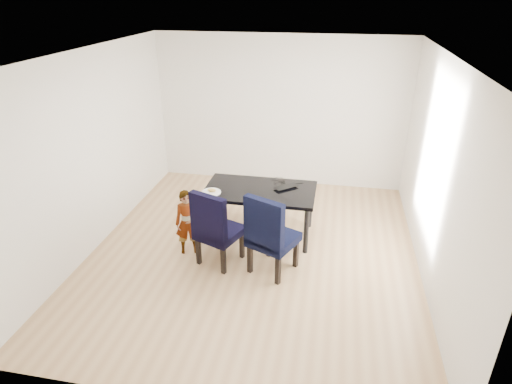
% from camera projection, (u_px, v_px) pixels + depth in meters
% --- Properties ---
extents(floor, '(4.50, 5.00, 0.01)m').
position_uv_depth(floor, '(253.00, 252.00, 6.07)').
color(floor, tan).
rests_on(floor, ground).
extents(ceiling, '(4.50, 5.00, 0.01)m').
position_uv_depth(ceiling, '(253.00, 54.00, 4.89)').
color(ceiling, white).
rests_on(ceiling, wall_back).
extents(wall_back, '(4.50, 0.01, 2.70)m').
position_uv_depth(wall_back, '(280.00, 112.00, 7.69)').
color(wall_back, white).
rests_on(wall_back, ground).
extents(wall_front, '(4.50, 0.01, 2.70)m').
position_uv_depth(wall_front, '(190.00, 285.00, 3.26)').
color(wall_front, silver).
rests_on(wall_front, ground).
extents(wall_left, '(0.01, 5.00, 2.70)m').
position_uv_depth(wall_left, '(92.00, 152.00, 5.86)').
color(wall_left, white).
rests_on(wall_left, ground).
extents(wall_right, '(0.01, 5.00, 2.70)m').
position_uv_depth(wall_right, '(438.00, 177.00, 5.10)').
color(wall_right, white).
rests_on(wall_right, ground).
extents(dining_table, '(1.60, 0.90, 0.75)m').
position_uv_depth(dining_table, '(260.00, 212.00, 6.34)').
color(dining_table, black).
rests_on(dining_table, floor).
extents(chair_left, '(0.68, 0.69, 1.09)m').
position_uv_depth(chair_left, '(220.00, 226.00, 5.65)').
color(chair_left, black).
rests_on(chair_left, floor).
extents(chair_right, '(0.72, 0.73, 1.13)m').
position_uv_depth(chair_right, '(274.00, 233.00, 5.46)').
color(chair_right, black).
rests_on(chair_right, floor).
extents(child, '(0.40, 0.34, 0.94)m').
position_uv_depth(child, '(188.00, 222.00, 5.88)').
color(child, '#E34713').
rests_on(child, floor).
extents(plate, '(0.33, 0.33, 0.02)m').
position_uv_depth(plate, '(211.00, 192.00, 6.08)').
color(plate, white).
rests_on(plate, dining_table).
extents(sandwich, '(0.14, 0.11, 0.05)m').
position_uv_depth(sandwich, '(212.00, 190.00, 6.06)').
color(sandwich, gold).
rests_on(sandwich, plate).
extents(laptop, '(0.42, 0.41, 0.03)m').
position_uv_depth(laptop, '(284.00, 186.00, 6.26)').
color(laptop, black).
rests_on(laptop, dining_table).
extents(cable_tangle, '(0.20, 0.20, 0.01)m').
position_uv_depth(cable_tangle, '(280.00, 183.00, 6.36)').
color(cable_tangle, black).
rests_on(cable_tangle, dining_table).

